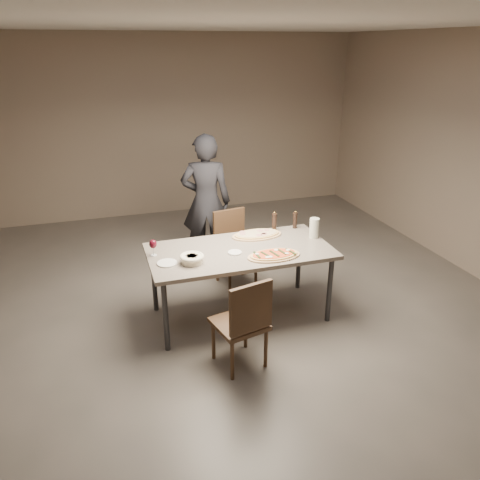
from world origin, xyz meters
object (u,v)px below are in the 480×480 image
object	(u,v)px
zucchini_pizza	(274,255)
chair_far	(233,243)
dining_table	(240,255)
ham_pizza	(257,234)
bread_basket	(192,258)
diner	(206,202)
chair_near	(244,320)
carafe	(314,228)
pepper_mill_left	(274,222)

from	to	relation	value
zucchini_pizza	chair_far	bearing A→B (deg)	91.58
dining_table	zucchini_pizza	bearing A→B (deg)	-45.50
ham_pizza	chair_far	distance (m)	0.57
bread_basket	chair_far	world-z (taller)	chair_far
bread_basket	diner	world-z (taller)	diner
dining_table	bread_basket	distance (m)	0.55
dining_table	chair_near	world-z (taller)	chair_near
carafe	diner	distance (m)	1.51
ham_pizza	pepper_mill_left	size ratio (longest dim) A/B	2.55
zucchini_pizza	diner	xyz separation A→B (m)	(-0.27, 1.58, 0.07)
carafe	dining_table	bearing A→B (deg)	-175.50
chair_far	diner	size ratio (longest dim) A/B	0.52
zucchini_pizza	diner	size ratio (longest dim) A/B	0.31
pepper_mill_left	chair_far	world-z (taller)	pepper_mill_left
carafe	diner	world-z (taller)	diner
bread_basket	diner	xyz separation A→B (m)	(0.50, 1.48, 0.04)
pepper_mill_left	diner	size ratio (longest dim) A/B	0.13
chair_far	dining_table	bearing A→B (deg)	68.59
ham_pizza	chair_near	distance (m)	1.25
zucchini_pizza	chair_near	xyz separation A→B (m)	(-0.48, -0.57, -0.28)
pepper_mill_left	carafe	distance (m)	0.45
pepper_mill_left	chair_near	world-z (taller)	pepper_mill_left
ham_pizza	chair_near	xyz separation A→B (m)	(-0.50, -1.11, -0.28)
bread_basket	carafe	bearing A→B (deg)	9.51
pepper_mill_left	chair_near	xyz separation A→B (m)	(-0.74, -1.21, -0.36)
zucchini_pizza	chair_far	distance (m)	1.06
pepper_mill_left	chair_far	xyz separation A→B (m)	(-0.35, 0.38, -0.36)
ham_pizza	diner	bearing A→B (deg)	100.57
chair_far	chair_near	bearing A→B (deg)	66.70
ham_pizza	pepper_mill_left	distance (m)	0.27
bread_basket	carafe	world-z (taller)	carafe
chair_near	diner	distance (m)	2.18
zucchini_pizza	chair_near	bearing A→B (deg)	-134.20
pepper_mill_left	zucchini_pizza	bearing A→B (deg)	-111.70
ham_pizza	bread_basket	xyz separation A→B (m)	(-0.79, -0.44, 0.03)
zucchini_pizza	dining_table	bearing A→B (deg)	130.56
zucchini_pizza	carafe	xyz separation A→B (m)	(0.57, 0.33, 0.09)
dining_table	zucchini_pizza	distance (m)	0.37
ham_pizza	diner	xyz separation A→B (m)	(-0.29, 1.04, 0.07)
bread_basket	chair_far	distance (m)	1.18
chair_far	ham_pizza	bearing A→B (deg)	94.16
dining_table	chair_near	size ratio (longest dim) A/B	2.08
pepper_mill_left	chair_far	distance (m)	0.63
pepper_mill_left	bread_basket	bearing A→B (deg)	-152.23
dining_table	ham_pizza	distance (m)	0.40
bread_basket	chair_near	xyz separation A→B (m)	(0.29, -0.67, -0.31)
bread_basket	diner	bearing A→B (deg)	71.37
zucchini_pizza	carafe	world-z (taller)	carafe
bread_basket	chair_far	bearing A→B (deg)	53.81
dining_table	pepper_mill_left	distance (m)	0.66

